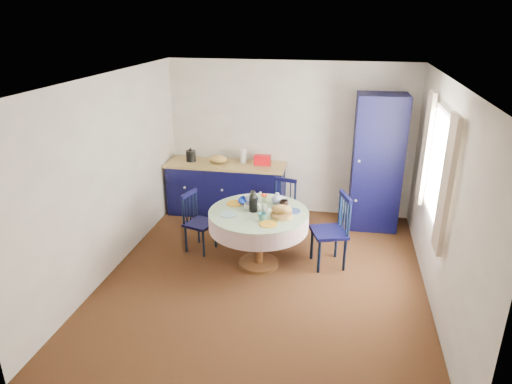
# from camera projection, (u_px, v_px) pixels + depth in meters

# --- Properties ---
(floor) EXTENTS (4.50, 4.50, 0.00)m
(floor) POSITION_uv_depth(u_px,v_px,m) (264.00, 277.00, 5.86)
(floor) COLOR black
(floor) RESTS_ON ground
(ceiling) EXTENTS (4.50, 4.50, 0.00)m
(ceiling) POSITION_uv_depth(u_px,v_px,m) (266.00, 79.00, 4.95)
(ceiling) COLOR white
(ceiling) RESTS_ON wall_back
(wall_back) EXTENTS (4.00, 0.02, 2.50)m
(wall_back) POSITION_uv_depth(u_px,v_px,m) (289.00, 139.00, 7.46)
(wall_back) COLOR white
(wall_back) RESTS_ON floor
(wall_left) EXTENTS (0.02, 4.50, 2.50)m
(wall_left) POSITION_uv_depth(u_px,v_px,m) (110.00, 176.00, 5.77)
(wall_left) COLOR white
(wall_left) RESTS_ON floor
(wall_right) EXTENTS (0.02, 4.50, 2.50)m
(wall_right) POSITION_uv_depth(u_px,v_px,m) (443.00, 199.00, 5.05)
(wall_right) COLOR white
(wall_right) RESTS_ON floor
(window) EXTENTS (0.10, 1.74, 1.45)m
(window) POSITION_uv_depth(u_px,v_px,m) (437.00, 167.00, 5.23)
(window) COLOR white
(window) RESTS_ON wall_right
(kitchen_counter) EXTENTS (1.97, 0.63, 1.12)m
(kitchen_counter) POSITION_uv_depth(u_px,v_px,m) (226.00, 188.00, 7.61)
(kitchen_counter) COLOR black
(kitchen_counter) RESTS_ON floor
(pantry_cabinet) EXTENTS (0.75, 0.55, 2.09)m
(pantry_cabinet) POSITION_uv_depth(u_px,v_px,m) (377.00, 163.00, 6.92)
(pantry_cabinet) COLOR black
(pantry_cabinet) RESTS_ON floor
(dining_table) EXTENTS (1.30, 1.30, 1.07)m
(dining_table) POSITION_uv_depth(u_px,v_px,m) (259.00, 220.00, 5.92)
(dining_table) COLOR #523517
(dining_table) RESTS_ON floor
(chair_left) EXTENTS (0.46, 0.47, 0.86)m
(chair_left) POSITION_uv_depth(u_px,v_px,m) (198.00, 221.00, 6.42)
(chair_left) COLOR black
(chair_left) RESTS_ON floor
(chair_far) EXTENTS (0.46, 0.45, 0.88)m
(chair_far) POSITION_uv_depth(u_px,v_px,m) (282.00, 208.00, 6.84)
(chair_far) COLOR black
(chair_far) RESTS_ON floor
(chair_right) EXTENTS (0.55, 0.57, 1.01)m
(chair_right) POSITION_uv_depth(u_px,v_px,m) (332.00, 230.00, 6.00)
(chair_right) COLOR black
(chair_right) RESTS_ON floor
(mug_a) EXTENTS (0.11, 0.11, 0.09)m
(mug_a) POSITION_uv_depth(u_px,v_px,m) (248.00, 207.00, 5.91)
(mug_a) COLOR silver
(mug_a) RESTS_ON dining_table
(mug_b) EXTENTS (0.11, 0.11, 0.10)m
(mug_b) POSITION_uv_depth(u_px,v_px,m) (262.00, 217.00, 5.60)
(mug_b) COLOR #30767B
(mug_b) RESTS_ON dining_table
(mug_c) EXTENTS (0.12, 0.12, 0.10)m
(mug_c) POSITION_uv_depth(u_px,v_px,m) (284.00, 204.00, 5.99)
(mug_c) COLOR black
(mug_c) RESTS_ON dining_table
(mug_d) EXTENTS (0.10, 0.10, 0.09)m
(mug_d) POSITION_uv_depth(u_px,v_px,m) (248.00, 198.00, 6.19)
(mug_d) COLOR silver
(mug_d) RESTS_ON dining_table
(cobalt_bowl) EXTENTS (0.27, 0.27, 0.07)m
(cobalt_bowl) POSITION_uv_depth(u_px,v_px,m) (248.00, 202.00, 6.10)
(cobalt_bowl) COLOR navy
(cobalt_bowl) RESTS_ON dining_table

